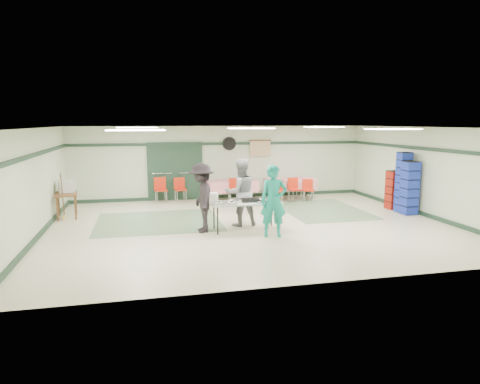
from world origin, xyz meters
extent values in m
plane|color=beige|center=(0.00, 0.00, 0.00)|extent=(11.00, 11.00, 0.00)
plane|color=silver|center=(0.00, 0.00, 2.70)|extent=(11.00, 11.00, 0.00)
plane|color=beige|center=(0.00, 4.50, 1.35)|extent=(11.00, 0.00, 11.00)
plane|color=beige|center=(0.00, -4.50, 1.35)|extent=(11.00, 0.00, 11.00)
plane|color=beige|center=(-5.50, 0.00, 1.35)|extent=(0.00, 9.00, 9.00)
plane|color=beige|center=(5.50, 0.00, 1.35)|extent=(0.00, 9.00, 9.00)
cube|color=#1C3425|center=(0.00, 4.47, 2.05)|extent=(11.00, 0.06, 0.10)
cube|color=#1C3425|center=(0.00, 4.47, 0.06)|extent=(11.00, 0.06, 0.12)
cube|color=#1C3425|center=(-5.47, 0.00, 2.05)|extent=(0.06, 9.00, 0.10)
cube|color=#1C3425|center=(-5.47, 0.00, 0.06)|extent=(0.06, 9.00, 0.12)
cube|color=#1C3425|center=(5.47, 0.00, 2.05)|extent=(0.06, 9.00, 0.10)
cube|color=#1C3425|center=(5.47, 0.00, 0.06)|extent=(0.06, 9.00, 0.12)
cube|color=slate|center=(-2.50, 1.00, 0.00)|extent=(3.50, 3.00, 0.01)
cube|color=slate|center=(2.80, 1.50, 0.00)|extent=(2.50, 3.50, 0.01)
cube|color=gray|center=(-2.20, 4.44, 1.05)|extent=(0.90, 0.06, 2.10)
cube|color=gray|center=(-1.25, 4.44, 1.05)|extent=(0.90, 0.06, 2.10)
cube|color=#1C3425|center=(-1.73, 4.42, 1.05)|extent=(2.00, 0.03, 2.15)
cylinder|color=black|center=(0.30, 4.44, 2.05)|extent=(0.50, 0.10, 0.50)
cube|color=tan|center=(1.50, 4.44, 1.85)|extent=(0.80, 0.02, 0.60)
cube|color=#B2B2AD|center=(-0.27, -0.49, 0.74)|extent=(1.87, 0.77, 0.04)
cylinder|color=black|center=(-1.07, -0.79, 0.36)|extent=(0.04, 0.04, 0.72)
cylinder|color=black|center=(0.54, -0.80, 0.36)|extent=(0.04, 0.04, 0.72)
cylinder|color=black|center=(-1.07, -0.19, 0.36)|extent=(0.04, 0.04, 0.72)
cylinder|color=black|center=(0.54, -0.20, 0.36)|extent=(0.04, 0.04, 0.72)
cube|color=silver|center=(0.26, -0.58, 0.77)|extent=(0.60, 0.45, 0.02)
cube|color=silver|center=(-0.30, -0.37, 0.77)|extent=(0.62, 0.47, 0.02)
cube|color=silver|center=(-0.86, -0.59, 0.77)|extent=(0.64, 0.49, 0.02)
cube|color=black|center=(-0.15, -0.46, 0.80)|extent=(0.48, 0.30, 0.08)
cube|color=white|center=(-1.13, -0.44, 0.89)|extent=(0.23, 0.22, 0.27)
imported|color=#148D7C|center=(0.26, -1.27, 0.90)|extent=(0.73, 0.56, 1.81)
imported|color=gray|center=(-0.28, 0.05, 0.93)|extent=(0.96, 0.79, 1.85)
imported|color=black|center=(-1.42, -0.41, 0.91)|extent=(0.67, 1.17, 1.81)
cube|color=red|center=(2.46, 3.69, 0.74)|extent=(1.84, 0.82, 0.05)
cube|color=red|center=(2.46, 3.69, 0.55)|extent=(1.84, 0.84, 0.40)
cylinder|color=black|center=(1.70, 3.38, 0.36)|extent=(0.04, 0.04, 0.72)
cylinder|color=black|center=(3.23, 3.40, 0.36)|extent=(0.04, 0.04, 0.72)
cylinder|color=black|center=(1.69, 3.99, 0.36)|extent=(0.04, 0.04, 0.72)
cylinder|color=black|center=(3.22, 4.01, 0.36)|extent=(0.04, 0.04, 0.72)
cube|color=red|center=(0.26, 3.69, 0.74)|extent=(1.81, 0.85, 0.05)
cube|color=red|center=(0.26, 3.69, 0.55)|extent=(1.81, 0.87, 0.40)
cylinder|color=black|center=(-0.46, 3.36, 0.36)|extent=(0.04, 0.04, 0.72)
cylinder|color=black|center=(1.01, 3.43, 0.36)|extent=(0.04, 0.04, 0.72)
cylinder|color=black|center=(-0.49, 3.95, 0.36)|extent=(0.04, 0.04, 0.72)
cylinder|color=black|center=(0.98, 4.02, 0.36)|extent=(0.04, 0.04, 0.72)
cube|color=red|center=(2.42, 3.04, 0.44)|extent=(0.45, 0.45, 0.04)
cube|color=red|center=(2.40, 3.22, 0.66)|extent=(0.40, 0.09, 0.40)
cylinder|color=silver|center=(2.28, 2.86, 0.21)|extent=(0.02, 0.02, 0.42)
cylinder|color=silver|center=(2.60, 2.91, 0.21)|extent=(0.02, 0.02, 0.42)
cylinder|color=silver|center=(2.24, 3.18, 0.21)|extent=(0.02, 0.02, 0.42)
cylinder|color=silver|center=(2.56, 3.22, 0.21)|extent=(0.02, 0.02, 0.42)
cube|color=red|center=(1.77, 3.04, 0.41)|extent=(0.49, 0.49, 0.04)
cube|color=red|center=(1.83, 3.20, 0.62)|extent=(0.36, 0.18, 0.37)
cylinder|color=silver|center=(1.57, 2.96, 0.20)|extent=(0.02, 0.02, 0.39)
cylinder|color=silver|center=(1.85, 2.85, 0.20)|extent=(0.02, 0.02, 0.39)
cylinder|color=silver|center=(1.69, 3.24, 0.20)|extent=(0.02, 0.02, 0.39)
cylinder|color=silver|center=(1.96, 3.12, 0.20)|extent=(0.02, 0.02, 0.39)
cube|color=red|center=(2.93, 3.04, 0.41)|extent=(0.44, 0.44, 0.04)
cube|color=red|center=(2.96, 3.21, 0.61)|extent=(0.37, 0.12, 0.37)
cylinder|color=silver|center=(2.75, 2.93, 0.20)|extent=(0.02, 0.02, 0.39)
cylinder|color=silver|center=(3.04, 2.87, 0.20)|extent=(0.02, 0.02, 0.39)
cylinder|color=silver|center=(2.81, 3.22, 0.20)|extent=(0.02, 0.02, 0.39)
cylinder|color=silver|center=(3.10, 3.16, 0.20)|extent=(0.02, 0.02, 0.39)
cube|color=red|center=(0.19, 3.04, 0.46)|extent=(0.54, 0.54, 0.04)
cube|color=red|center=(0.25, 3.22, 0.70)|extent=(0.41, 0.17, 0.42)
cylinder|color=silver|center=(-0.03, 2.94, 0.22)|extent=(0.02, 0.02, 0.44)
cylinder|color=silver|center=(0.29, 2.83, 0.22)|extent=(0.02, 0.02, 0.44)
cylinder|color=silver|center=(0.08, 3.26, 0.22)|extent=(0.02, 0.02, 0.44)
cylinder|color=silver|center=(0.40, 3.15, 0.22)|extent=(0.02, 0.02, 0.44)
cube|color=red|center=(-1.59, 4.00, 0.44)|extent=(0.46, 0.46, 0.04)
cube|color=red|center=(-1.61, 4.18, 0.66)|extent=(0.40, 0.10, 0.40)
cylinder|color=silver|center=(-1.72, 3.82, 0.21)|extent=(0.02, 0.02, 0.42)
cylinder|color=silver|center=(-1.41, 3.86, 0.21)|extent=(0.02, 0.02, 0.42)
cylinder|color=silver|center=(-1.77, 4.14, 0.21)|extent=(0.02, 0.02, 0.42)
cylinder|color=silver|center=(-1.45, 4.18, 0.21)|extent=(0.02, 0.02, 0.42)
cube|color=red|center=(-2.29, 3.89, 0.46)|extent=(0.47, 0.47, 0.04)
cube|color=red|center=(-2.31, 4.08, 0.69)|extent=(0.42, 0.09, 0.42)
cylinder|color=silver|center=(-2.43, 3.71, 0.22)|extent=(0.02, 0.02, 0.44)
cylinder|color=silver|center=(-2.10, 3.75, 0.22)|extent=(0.02, 0.02, 0.44)
cylinder|color=silver|center=(-2.47, 4.04, 0.22)|extent=(0.02, 0.02, 0.44)
cylinder|color=silver|center=(-2.14, 4.08, 0.22)|extent=(0.02, 0.02, 0.44)
cube|color=#1B2FA7|center=(5.15, 0.65, 0.96)|extent=(0.39, 0.39, 1.91)
cube|color=maroon|center=(5.15, 1.16, 0.64)|extent=(0.42, 0.42, 1.27)
cube|color=#1B2FA7|center=(5.15, 0.29, 0.83)|extent=(0.43, 0.43, 1.66)
cube|color=brown|center=(-5.15, 2.17, 0.72)|extent=(0.73, 1.02, 0.05)
cube|color=brown|center=(-5.34, 1.75, 0.35)|extent=(0.05, 0.05, 0.70)
cube|color=brown|center=(-4.86, 1.81, 0.35)|extent=(0.05, 0.05, 0.70)
cube|color=brown|center=(-5.44, 2.52, 0.35)|extent=(0.05, 0.05, 0.70)
cube|color=brown|center=(-4.96, 2.59, 0.35)|extent=(0.05, 0.05, 0.70)
cube|color=#B4B4AF|center=(-5.15, 2.36, 0.93)|extent=(0.54, 0.50, 0.36)
cylinder|color=brown|center=(-5.23, 2.03, 0.70)|extent=(0.04, 0.22, 1.34)
camera|label=1|loc=(-2.89, -11.27, 2.85)|focal=32.00mm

